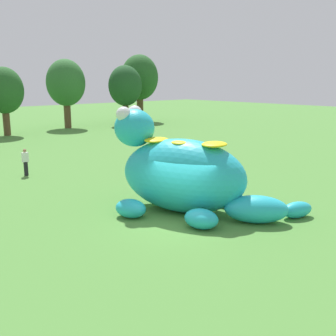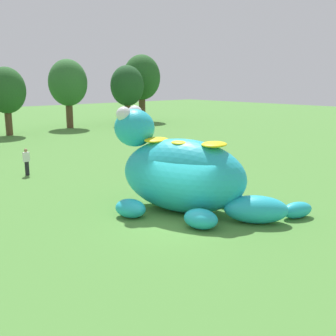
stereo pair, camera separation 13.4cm
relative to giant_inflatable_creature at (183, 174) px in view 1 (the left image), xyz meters
name	(u,v)px [view 1 (the left image)]	position (x,y,z in m)	size (l,w,h in m)	color
ground_plane	(174,223)	(-1.43, -0.94, -1.73)	(160.00, 160.00, 0.00)	#4C8438
giant_inflatable_creature	(183,174)	(0.00, 0.00, 0.00)	(6.97, 8.26, 4.73)	#23B2C6
tree_centre_right	(4,91)	(3.88, 31.60, 3.08)	(4.14, 4.14, 7.35)	brown
tree_mid_right	(66,83)	(12.30, 33.58, 3.83)	(4.79, 4.79, 8.50)	brown
tree_right	(125,86)	(19.85, 31.49, 3.42)	(4.44, 4.44, 7.88)	brown
tree_far_right	(140,78)	(24.54, 34.31, 4.53)	(5.39, 5.39, 9.57)	brown
spectator_wandering	(26,162)	(-2.45, 11.75, -0.88)	(0.38, 0.26, 1.71)	black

